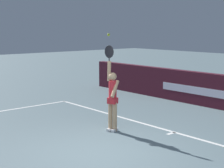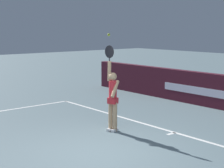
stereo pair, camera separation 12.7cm
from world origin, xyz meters
name	(u,v)px [view 1 (the left image)]	position (x,y,z in m)	size (l,w,h in m)	color
ground_plane	(103,153)	(0.00, 0.00, 0.00)	(60.00, 60.00, 0.00)	slate
court_lines	(101,154)	(0.00, -0.06, 0.00)	(10.94, 5.27, 0.00)	white
tennis_player	(112,96)	(-1.20, 1.32, 0.96)	(0.46, 0.37, 2.33)	tan
tennis_ball	(109,35)	(-1.26, 1.23, 2.60)	(0.07, 0.07, 0.07)	#C4DE2B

